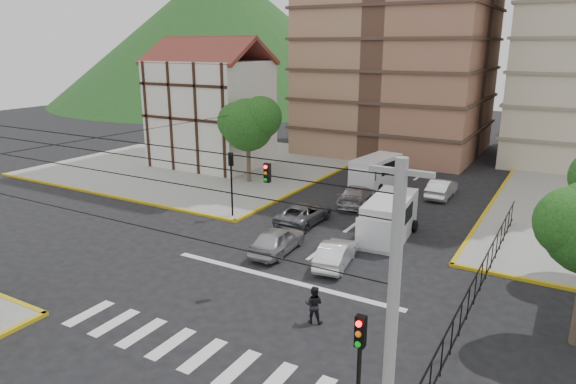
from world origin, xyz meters
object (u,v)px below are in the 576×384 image
Objects in this scene: car_silver_front_left at (277,240)px; car_white_front_right at (336,253)px; van_right_lane at (388,220)px; pedestrian_crosswalk at (314,304)px; traffic_light_se at (359,364)px; traffic_light_nw at (231,174)px; van_left_lane at (374,173)px.

car_silver_front_left reaches higher than car_white_front_right.
van_right_lane reaches higher than pedestrian_crosswalk.
traffic_light_se is at bearing 107.90° from car_white_front_right.
car_white_front_right is at bearing 176.90° from car_silver_front_left.
traffic_light_se is 1.07× the size of car_white_front_right.
traffic_light_nw is 1.00× the size of car_silver_front_left.
van_left_lane is at bearing 109.50° from van_right_lane.
traffic_light_se reaches higher than car_white_front_right.
traffic_light_nw is at bearing 135.00° from traffic_light_se.
traffic_light_se reaches higher than pedestrian_crosswalk.
traffic_light_nw is at bearing -30.52° from car_white_front_right.
traffic_light_nw is at bearing -35.76° from car_silver_front_left.
van_left_lane is 16.54m from car_white_front_right.
pedestrian_crosswalk is at bearing 128.98° from car_silver_front_left.
pedestrian_crosswalk is at bearing -91.98° from van_right_lane.
car_silver_front_left is at bearing -81.50° from van_left_lane.
van_right_lane is (-5.05, 16.96, -1.87)m from traffic_light_se.
van_left_lane is 1.39× the size of car_white_front_right.
car_white_front_right is 2.49× the size of pedestrian_crosswalk.
pedestrian_crosswalk is (11.13, -9.50, -2.28)m from traffic_light_nw.
traffic_light_se is 29.80m from van_left_lane.
van_left_lane is at bearing -85.57° from car_white_front_right.
car_silver_front_left is at bearing -61.69° from pedestrian_crosswalk.
traffic_light_nw is (-15.60, 15.60, 0.00)m from traffic_light_se.
traffic_light_nw reaches higher than pedestrian_crosswalk.
van_left_lane is (-10.07, 27.99, -1.91)m from traffic_light_se.
traffic_light_nw is at bearing -54.57° from pedestrian_crosswalk.
traffic_light_se is at bearing 112.21° from pedestrian_crosswalk.
traffic_light_se is 22.06m from traffic_light_nw.
van_right_lane is 10.89m from pedestrian_crosswalk.
car_white_front_right is at bearing 117.22° from traffic_light_se.
van_right_lane is at bearing -58.03° from van_left_lane.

